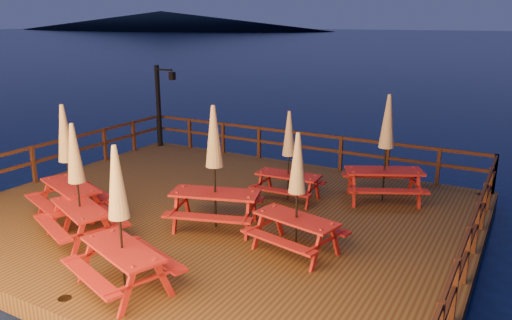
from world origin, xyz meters
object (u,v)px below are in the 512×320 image
object	(u,v)px
picnic_table_0	(289,155)
lamp_post	(162,99)
picnic_table_2	(297,192)
picnic_table_1	(67,160)

from	to	relation	value
picnic_table_0	lamp_post	bearing A→B (deg)	153.16
picnic_table_0	picnic_table_2	xyz separation A→B (m)	(1.48, -2.67, 0.07)
picnic_table_0	picnic_table_2	size ratio (longest dim) A/B	0.95
lamp_post	picnic_table_2	bearing A→B (deg)	-34.74
picnic_table_1	picnic_table_2	xyz separation A→B (m)	(5.46, 0.95, -0.12)
lamp_post	picnic_table_1	size ratio (longest dim) A/B	1.10
picnic_table_0	picnic_table_1	size ratio (longest dim) A/B	0.87
picnic_table_1	picnic_table_0	bearing A→B (deg)	61.88
picnic_table_2	lamp_post	bearing A→B (deg)	157.41
picnic_table_0	picnic_table_1	distance (m)	5.39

